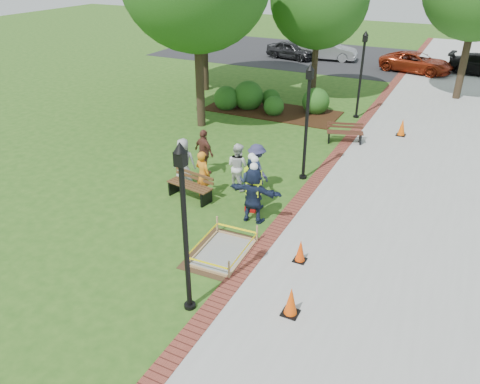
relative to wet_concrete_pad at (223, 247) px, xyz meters
The scene contains 31 objects.
ground 1.15m from the wet_concrete_pad, 142.86° to the left, with size 100.00×100.00×0.00m, color #285116.
sidewalk 11.44m from the wet_concrete_pad, 68.97° to the left, with size 6.00×60.00×0.02m, color #9E9E99.
brick_edging 10.71m from the wet_concrete_pad, 85.42° to the left, with size 0.50×60.00×0.03m, color maroon.
mulch_bed 13.26m from the wet_concrete_pad, 107.08° to the left, with size 7.00×3.00×0.05m, color #381E0F.
parking_lot 27.69m from the wet_concrete_pad, 91.85° to the left, with size 36.00×12.00×0.01m, color black.
wet_concrete_pad is the anchor object (origin of this frame).
bench_near 3.53m from the wet_concrete_pad, 136.93° to the left, with size 1.73×0.81×0.90m.
bench_far 9.97m from the wet_concrete_pad, 85.64° to the left, with size 1.66×0.97×0.85m.
cone_front 3.00m from the wet_concrete_pad, 29.45° to the right, with size 0.40×0.40×0.78m.
cone_back 2.17m from the wet_concrete_pad, 16.87° to the left, with size 0.34×0.34×0.68m.
cone_far 12.29m from the wet_concrete_pad, 76.47° to the left, with size 0.41×0.41×0.81m.
toolbox 2.55m from the wet_concrete_pad, 97.36° to the left, with size 0.37×0.20×0.18m, color #A90D0D.
lamp_near 3.25m from the wet_concrete_pad, 81.30° to the right, with size 0.28×0.28×4.26m.
lamp_mid 6.12m from the wet_concrete_pad, 86.42° to the left, with size 0.28×0.28×4.26m.
lamp_far 13.87m from the wet_concrete_pad, 88.51° to the left, with size 0.28×0.28×4.26m.
shrub_a 13.50m from the wet_concrete_pad, 117.61° to the left, with size 1.33×1.33×1.33m, color #244F16.
shrub_b 13.66m from the wet_concrete_pad, 112.65° to the left, with size 1.60×1.60×1.60m, color #244F16.
shrub_c 12.72m from the wet_concrete_pad, 106.42° to the left, with size 1.06×1.06×1.06m, color #244F16.
shrub_d 13.59m from the wet_concrete_pad, 97.49° to the left, with size 1.42×1.42×1.42m, color #244F16.
shrub_e 14.10m from the wet_concrete_pad, 107.74° to the left, with size 1.03×1.03×1.03m, color #244F16.
casual_person_a 4.80m from the wet_concrete_pad, 135.60° to the left, with size 0.63×0.51×1.72m.
casual_person_b 3.58m from the wet_concrete_pad, 129.33° to the left, with size 0.61×0.47×1.68m.
casual_person_c 4.16m from the wet_concrete_pad, 110.79° to the left, with size 0.62×0.49×1.71m.
casual_person_d 5.42m from the wet_concrete_pad, 125.76° to the left, with size 0.66×0.55×1.77m.
casual_person_e 4.10m from the wet_concrete_pad, 101.26° to the left, with size 0.67×0.59×1.75m.
hivis_worker_a 2.17m from the wet_concrete_pad, 90.09° to the left, with size 0.61×0.41×2.00m.
hivis_worker_b 2.91m from the wet_concrete_pad, 96.87° to the left, with size 0.65×0.58×1.86m.
hivis_worker_c 2.99m from the wet_concrete_pad, 99.29° to the left, with size 0.59×0.40×1.92m.
parked_car_a 26.84m from the wet_concrete_pad, 106.95° to the left, with size 4.48×1.95×1.46m, color black.
parked_car_b 27.05m from the wet_concrete_pad, 100.98° to the left, with size 4.85×2.11×1.58m, color #9E9DA2.
parked_car_c 25.37m from the wet_concrete_pad, 86.47° to the left, with size 4.51×1.96×1.47m, color #9A2C13.
Camera 1 is at (6.22, -10.25, 7.67)m, focal length 35.00 mm.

